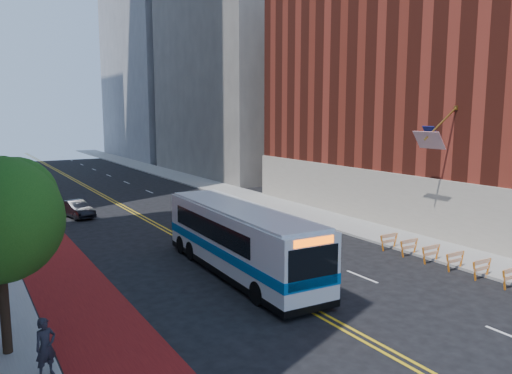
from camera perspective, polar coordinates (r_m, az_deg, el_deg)
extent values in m
plane|color=black|center=(19.03, 13.87, -17.31)|extent=(160.00, 160.00, 0.00)
cube|color=gray|center=(49.17, -1.05, -1.02)|extent=(4.00, 140.00, 0.15)
cube|color=#620E0E|center=(42.96, -24.96, -3.31)|extent=(3.60, 140.00, 0.01)
cube|color=gold|center=(44.44, -14.77, -2.42)|extent=(0.14, 140.00, 0.01)
cube|color=gold|center=(44.54, -14.33, -2.38)|extent=(0.14, 140.00, 0.01)
cube|color=silver|center=(26.13, 12.01, -9.98)|extent=(0.14, 2.20, 0.01)
cube|color=silver|center=(32.16, 2.18, -6.28)|extent=(0.14, 2.20, 0.01)
cube|color=silver|center=(38.90, -4.32, -3.69)|extent=(0.14, 2.20, 0.01)
cube|color=silver|center=(46.05, -8.82, -1.86)|extent=(0.14, 2.20, 0.01)
cube|color=silver|center=(53.44, -12.10, -0.52)|extent=(0.14, 2.20, 0.01)
cube|color=silver|center=(60.99, -14.57, 0.49)|extent=(0.14, 2.20, 0.01)
cube|color=silver|center=(68.63, -16.49, 1.28)|extent=(0.14, 2.20, 0.01)
cube|color=silver|center=(76.35, -18.03, 1.91)|extent=(0.14, 2.20, 0.01)
cube|color=silver|center=(84.13, -19.28, 2.42)|extent=(0.14, 2.20, 0.01)
cube|color=silver|center=(91.94, -20.32, 2.85)|extent=(0.14, 2.20, 0.01)
cube|color=silver|center=(99.78, -21.20, 3.21)|extent=(0.14, 2.20, 0.01)
cube|color=#5C1E14|center=(41.95, 24.39, 11.58)|extent=(16.00, 36.00, 22.00)
cube|color=#9E9384|center=(36.16, 16.34, -1.73)|extent=(0.50, 36.00, 4.00)
cube|color=black|center=(32.76, 24.15, -4.78)|extent=(0.35, 2.80, 2.20)
cube|color=black|center=(37.07, 15.25, -2.86)|extent=(0.35, 2.80, 2.20)
cube|color=black|center=(42.10, 8.35, -1.31)|extent=(0.35, 2.80, 2.20)
cube|color=#A57F33|center=(33.07, 21.97, 8.40)|extent=(0.25, 0.25, 0.25)
cylinder|color=#A57F33|center=(32.01, 20.41, 6.89)|extent=(2.85, 0.12, 2.05)
cube|color=#B21419|center=(31.27, 19.17, 5.09)|extent=(0.75, 1.90, 1.05)
cube|color=navy|center=(31.96, 19.23, 6.14)|extent=(0.39, 0.85, 0.52)
cube|color=slate|center=(70.58, -0.68, 18.11)|extent=(18.00, 26.00, 40.00)
cube|color=gray|center=(98.91, -9.55, 19.63)|extent=(20.00, 28.00, 55.00)
cube|color=orange|center=(26.20, 26.50, -9.52)|extent=(0.32, 0.06, 0.99)
cube|color=orange|center=(26.54, 27.20, -8.44)|extent=(1.25, 0.05, 0.22)
cube|color=orange|center=(26.63, 27.15, -9.17)|extent=(1.25, 0.05, 0.18)
cube|color=orange|center=(27.00, 23.70, -8.82)|extent=(0.32, 0.06, 0.99)
cube|color=orange|center=(27.88, 25.02, -8.36)|extent=(0.32, 0.06, 0.99)
cube|color=orange|center=(27.33, 24.42, -7.78)|extent=(1.25, 0.05, 0.22)
cube|color=orange|center=(27.43, 24.38, -8.49)|extent=(1.25, 0.05, 0.18)
cube|color=orange|center=(27.87, 21.08, -8.13)|extent=(0.32, 0.06, 0.99)
cube|color=orange|center=(28.73, 22.44, -7.72)|extent=(0.32, 0.06, 0.99)
cube|color=orange|center=(28.19, 21.82, -7.14)|extent=(1.25, 0.05, 0.22)
cube|color=orange|center=(28.28, 21.78, -7.83)|extent=(1.25, 0.05, 0.18)
cube|color=orange|center=(28.80, 18.63, -7.48)|extent=(0.32, 0.06, 0.99)
cube|color=orange|center=(29.63, 20.02, -7.10)|extent=(0.32, 0.06, 0.99)
cube|color=orange|center=(29.11, 19.37, -6.53)|extent=(1.25, 0.05, 0.22)
cube|color=orange|center=(29.20, 19.34, -7.19)|extent=(1.25, 0.05, 0.18)
cube|color=orange|center=(29.78, 16.35, -6.85)|extent=(0.32, 0.06, 0.99)
cube|color=orange|center=(30.58, 17.75, -6.51)|extent=(0.32, 0.06, 0.99)
cube|color=orange|center=(30.08, 17.09, -5.94)|extent=(1.25, 0.05, 0.22)
cube|color=orange|center=(30.16, 17.06, -6.59)|extent=(1.25, 0.05, 0.18)
cube|color=orange|center=(30.80, 14.22, -6.25)|extent=(0.32, 0.06, 0.99)
cube|color=orange|center=(31.58, 15.63, -5.95)|extent=(0.32, 0.06, 0.99)
cube|color=orange|center=(31.09, 14.96, -5.38)|extent=(1.25, 0.05, 0.22)
cube|color=orange|center=(31.17, 14.93, -6.01)|extent=(1.25, 0.05, 0.18)
cylinder|color=black|center=(19.11, -26.80, -12.19)|extent=(0.32, 0.32, 3.20)
sphere|color=#123F0D|center=(18.65, -25.80, -1.16)|extent=(2.80, 2.80, 2.80)
cube|color=silver|center=(25.46, -1.80, -5.91)|extent=(3.18, 12.74, 3.01)
cube|color=#0358A3|center=(25.57, -1.79, -6.88)|extent=(3.22, 12.78, 0.47)
cube|color=black|center=(26.07, -2.66, -4.44)|extent=(3.10, 8.95, 1.00)
cube|color=black|center=(20.23, 6.54, -9.10)|extent=(2.41, 0.19, 1.69)
cube|color=black|center=(30.95, -7.18, -2.53)|extent=(2.20, 0.18, 1.05)
cube|color=#FF5905|center=(19.92, 6.61, -6.21)|extent=(1.92, 0.15, 0.32)
cube|color=silver|center=(25.12, -1.81, -2.47)|extent=(3.02, 12.10, 0.13)
cube|color=black|center=(25.87, -1.78, -9.13)|extent=(3.21, 12.77, 0.32)
cylinder|color=black|center=(21.89, 0.25, -12.03)|extent=(0.35, 1.06, 1.05)
cylinder|color=black|center=(23.15, 5.72, -10.92)|extent=(0.35, 1.06, 1.05)
cylinder|color=black|center=(28.43, -7.35, -7.24)|extent=(0.35, 1.06, 1.05)
cylinder|color=black|center=(29.40, -2.82, -6.65)|extent=(0.35, 1.06, 1.05)
cylinder|color=black|center=(29.80, -8.45, -6.53)|extent=(0.35, 1.06, 1.05)
cylinder|color=black|center=(30.73, -4.08, -5.99)|extent=(0.35, 1.06, 1.05)
imported|color=black|center=(36.03, -25.04, -4.36)|extent=(1.65, 4.05, 1.38)
imported|color=black|center=(41.90, -19.82, -2.38)|extent=(2.25, 4.26, 1.33)
imported|color=black|center=(51.76, -25.34, -0.69)|extent=(2.62, 4.91, 1.35)
imported|color=black|center=(17.31, -22.92, -16.50)|extent=(0.80, 0.67, 1.86)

